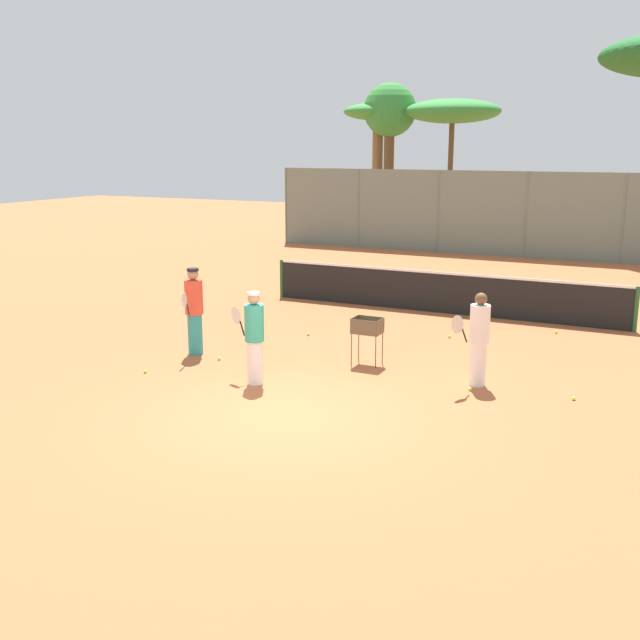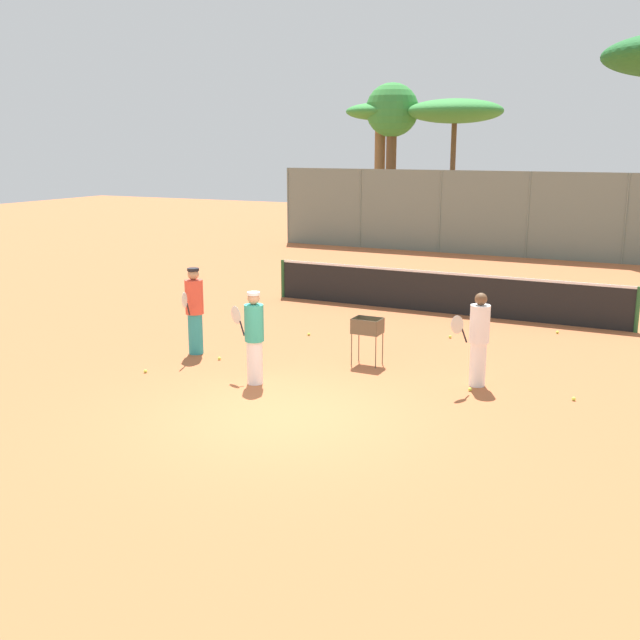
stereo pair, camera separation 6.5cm
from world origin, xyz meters
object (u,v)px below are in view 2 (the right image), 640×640
(tennis_net, at_px, (442,292))
(player_white_outfit, at_px, (479,339))
(ball_cart, at_px, (367,330))
(player_yellow_shirt, at_px, (254,336))
(player_red_cap, at_px, (194,310))

(tennis_net, distance_m, player_white_outfit, 5.99)
(tennis_net, distance_m, ball_cart, 5.14)
(player_yellow_shirt, bearing_deg, player_white_outfit, -135.05)
(player_white_outfit, bearing_deg, tennis_net, -125.26)
(tennis_net, height_order, player_yellow_shirt, player_yellow_shirt)
(player_white_outfit, xyz_separation_m, player_yellow_shirt, (-3.64, -1.64, 0.00))
(player_yellow_shirt, bearing_deg, ball_cart, -103.35)
(player_white_outfit, bearing_deg, ball_cart, -67.48)
(tennis_net, relative_size, ball_cart, 10.06)
(player_red_cap, relative_size, ball_cart, 1.91)
(player_red_cap, height_order, player_yellow_shirt, player_red_cap)
(player_yellow_shirt, distance_m, ball_cart, 2.42)
(player_white_outfit, bearing_deg, player_red_cap, -53.90)
(player_white_outfit, height_order, player_red_cap, player_red_cap)
(tennis_net, bearing_deg, player_white_outfit, -66.70)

